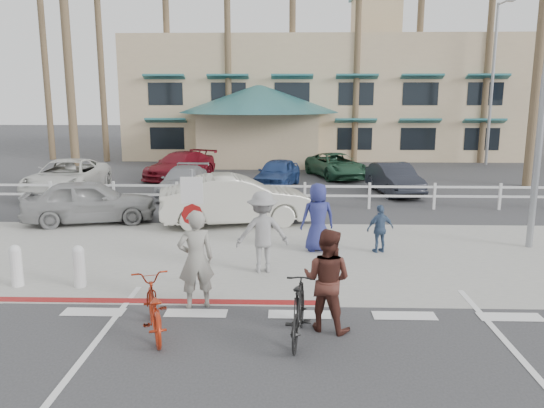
{
  "coord_description": "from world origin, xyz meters",
  "views": [
    {
      "loc": [
        -0.24,
        -8.96,
        4.12
      ],
      "look_at": [
        -0.63,
        3.95,
        1.5
      ],
      "focal_mm": 35.0,
      "sensor_mm": 36.0,
      "label": 1
    }
  ],
  "objects_px": {
    "car_white_sedan": "(236,200)",
    "sign_post": "(193,222)",
    "car_red_compact": "(90,201)",
    "bike_red": "(153,307)",
    "bike_black": "(299,311)"
  },
  "relations": [
    {
      "from": "bike_red",
      "to": "car_white_sedan",
      "type": "relative_size",
      "value": 0.38
    },
    {
      "from": "bike_black",
      "to": "car_white_sedan",
      "type": "distance_m",
      "value": 8.61
    },
    {
      "from": "car_white_sedan",
      "to": "car_red_compact",
      "type": "xyz_separation_m",
      "value": [
        -4.87,
        0.1,
        -0.09
      ]
    },
    {
      "from": "car_white_sedan",
      "to": "car_red_compact",
      "type": "bearing_deg",
      "value": 76.3
    },
    {
      "from": "sign_post",
      "to": "car_red_compact",
      "type": "xyz_separation_m",
      "value": [
        -4.49,
        5.86,
        -0.73
      ]
    },
    {
      "from": "bike_red",
      "to": "car_white_sedan",
      "type": "distance_m",
      "value": 8.26
    },
    {
      "from": "sign_post",
      "to": "bike_red",
      "type": "relative_size",
      "value": 1.55
    },
    {
      "from": "bike_black",
      "to": "car_red_compact",
      "type": "distance_m",
      "value": 10.86
    },
    {
      "from": "car_white_sedan",
      "to": "sign_post",
      "type": "bearing_deg",
      "value": 163.71
    },
    {
      "from": "bike_red",
      "to": "car_white_sedan",
      "type": "bearing_deg",
      "value": -114.04
    },
    {
      "from": "bike_red",
      "to": "bike_black",
      "type": "bearing_deg",
      "value": 156.84
    },
    {
      "from": "bike_black",
      "to": "car_white_sedan",
      "type": "xyz_separation_m",
      "value": [
        -1.87,
        8.4,
        0.28
      ]
    },
    {
      "from": "bike_red",
      "to": "bike_black",
      "type": "distance_m",
      "value": 2.56
    },
    {
      "from": "bike_black",
      "to": "car_red_compact",
      "type": "height_order",
      "value": "car_red_compact"
    },
    {
      "from": "sign_post",
      "to": "car_red_compact",
      "type": "relative_size",
      "value": 0.68
    }
  ]
}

